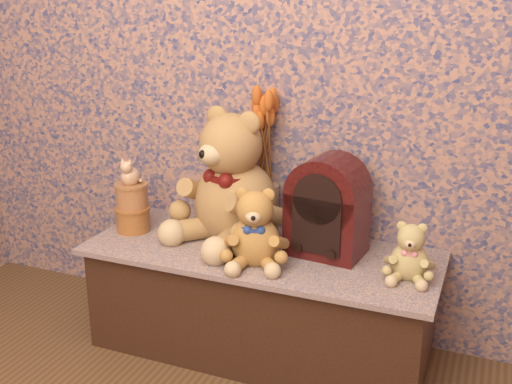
# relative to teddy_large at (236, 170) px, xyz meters

# --- Properties ---
(display_shelf) EXTENTS (1.31, 0.53, 0.42)m
(display_shelf) POSITION_rel_teddy_large_xyz_m (0.14, -0.09, -0.48)
(display_shelf) COLOR navy
(display_shelf) RESTS_ON ground
(teddy_large) EXTENTS (0.59, 0.63, 0.54)m
(teddy_large) POSITION_rel_teddy_large_xyz_m (0.00, 0.00, 0.00)
(teddy_large) COLOR #A98041
(teddy_large) RESTS_ON display_shelf
(teddy_medium) EXTENTS (0.31, 0.34, 0.30)m
(teddy_medium) POSITION_rel_teddy_large_xyz_m (0.16, -0.19, -0.12)
(teddy_medium) COLOR #B17531
(teddy_medium) RESTS_ON display_shelf
(teddy_small) EXTENTS (0.18, 0.21, 0.21)m
(teddy_small) POSITION_rel_teddy_large_xyz_m (0.68, -0.11, -0.17)
(teddy_small) COLOR tan
(teddy_small) RESTS_ON display_shelf
(cathedral_radio) EXTENTS (0.29, 0.22, 0.37)m
(cathedral_radio) POSITION_rel_teddy_large_xyz_m (0.37, -0.02, -0.09)
(cathedral_radio) COLOR #390A0A
(cathedral_radio) RESTS_ON display_shelf
(ceramic_vase) EXTENTS (0.13, 0.13, 0.18)m
(ceramic_vase) POSITION_rel_teddy_large_xyz_m (0.07, 0.12, -0.18)
(ceramic_vase) COLOR tan
(ceramic_vase) RESTS_ON display_shelf
(dried_stalks) EXTENTS (0.23, 0.23, 0.43)m
(dried_stalks) POSITION_rel_teddy_large_xyz_m (0.07, 0.12, 0.13)
(dried_stalks) COLOR #D16021
(dried_stalks) RESTS_ON ceramic_vase
(biscuit_tin_lower) EXTENTS (0.14, 0.14, 0.10)m
(biscuit_tin_lower) POSITION_rel_teddy_large_xyz_m (-0.41, -0.10, -0.22)
(biscuit_tin_lower) COLOR gold
(biscuit_tin_lower) RESTS_ON display_shelf
(biscuit_tin_upper) EXTENTS (0.14, 0.14, 0.10)m
(biscuit_tin_upper) POSITION_rel_teddy_large_xyz_m (-0.41, -0.10, -0.13)
(biscuit_tin_upper) COLOR tan
(biscuit_tin_upper) RESTS_ON biscuit_tin_lower
(cat_figurine) EXTENTS (0.09, 0.10, 0.11)m
(cat_figurine) POSITION_rel_teddy_large_xyz_m (-0.41, -0.10, -0.02)
(cat_figurine) COLOR silver
(cat_figurine) RESTS_ON biscuit_tin_upper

